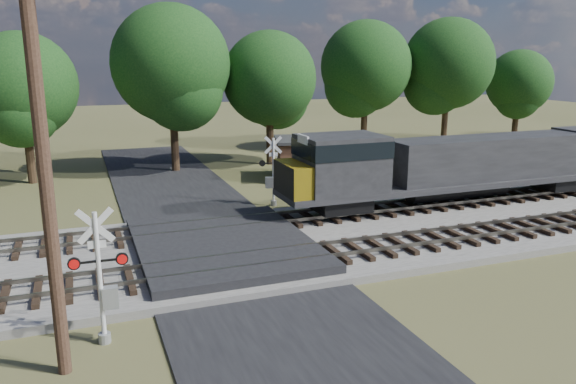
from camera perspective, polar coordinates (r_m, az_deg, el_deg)
name	(u,v)px	position (r m, az deg, el deg)	size (l,w,h in m)	color
ground	(226,257)	(23.35, -6.29, -6.61)	(160.00, 160.00, 0.00)	#4A4C28
ballast_bed	(426,225)	(27.76, 13.86, -3.32)	(140.00, 10.00, 0.30)	gray
road	(226,256)	(23.34, -6.29, -6.52)	(7.00, 60.00, 0.08)	black
crossing_panel	(223,246)	(23.70, -6.62, -5.50)	(7.00, 9.00, 0.62)	#262628
track_near	(315,254)	(22.37, 2.80, -6.33)	(140.00, 2.60, 0.33)	black
track_far	(274,221)	(26.80, -1.45, -2.94)	(140.00, 2.60, 0.33)	black
crossing_signal_near	(104,288)	(16.86, -18.22, -9.26)	(1.63, 0.35, 4.03)	silver
crossing_signal_far	(272,177)	(30.73, -1.63, 1.52)	(1.55, 0.41, 3.89)	silver
utility_pole	(44,168)	(14.62, -23.52, 2.25)	(2.35, 1.14, 10.26)	#332017
equipment_shed	(306,158)	(37.77, 1.82, 3.45)	(4.99, 4.99, 2.76)	#4C3120
treeline	(241,76)	(43.21, -4.76, 11.67)	(83.28, 11.92, 11.64)	black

